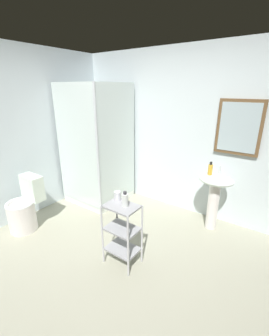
# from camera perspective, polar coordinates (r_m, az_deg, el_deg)

# --- Properties ---
(ground_plane) EXTENTS (4.20, 4.20, 0.02)m
(ground_plane) POSITION_cam_1_polar(r_m,az_deg,el_deg) (2.77, -7.56, -24.73)
(ground_plane) COLOR #9C9B85
(wall_back) EXTENTS (4.20, 0.14, 2.50)m
(wall_back) POSITION_cam_1_polar(r_m,az_deg,el_deg) (3.60, 12.17, 8.57)
(wall_back) COLOR silver
(wall_back) RESTS_ON ground_plane
(wall_left) EXTENTS (0.10, 4.20, 2.50)m
(wall_left) POSITION_cam_1_polar(r_m,az_deg,el_deg) (3.61, -30.85, 6.21)
(wall_left) COLOR white
(wall_left) RESTS_ON ground_plane
(shower_stall) EXTENTS (0.92, 0.92, 2.00)m
(shower_stall) POSITION_cam_1_polar(r_m,az_deg,el_deg) (3.95, -8.98, -2.20)
(shower_stall) COLOR white
(shower_stall) RESTS_ON ground_plane
(pedestal_sink) EXTENTS (0.46, 0.37, 0.81)m
(pedestal_sink) POSITION_cam_1_polar(r_m,az_deg,el_deg) (3.30, 19.71, -5.56)
(pedestal_sink) COLOR white
(pedestal_sink) RESTS_ON ground_plane
(sink_faucet) EXTENTS (0.03, 0.03, 0.10)m
(sink_faucet) POSITION_cam_1_polar(r_m,az_deg,el_deg) (3.30, 20.86, -0.38)
(sink_faucet) COLOR silver
(sink_faucet) RESTS_ON pedestal_sink
(toilet) EXTENTS (0.37, 0.49, 0.76)m
(toilet) POSITION_cam_1_polar(r_m,az_deg,el_deg) (3.57, -26.11, -9.19)
(toilet) COLOR white
(toilet) RESTS_ON ground_plane
(storage_cart) EXTENTS (0.38, 0.28, 0.74)m
(storage_cart) POSITION_cam_1_polar(r_m,az_deg,el_deg) (2.58, -3.18, -15.40)
(storage_cart) COLOR silver
(storage_cart) RESTS_ON ground_plane
(hand_soap_bottle) EXTENTS (0.06, 0.06, 0.18)m
(hand_soap_bottle) POSITION_cam_1_polar(r_m,az_deg,el_deg) (3.19, 18.69, -0.26)
(hand_soap_bottle) COLOR gold
(hand_soap_bottle) RESTS_ON pedestal_sink
(lotion_bottle_white) EXTENTS (0.07, 0.07, 0.17)m
(lotion_bottle_white) POSITION_cam_1_polar(r_m,az_deg,el_deg) (2.38, -2.42, -8.05)
(lotion_bottle_white) COLOR white
(lotion_bottle_white) RESTS_ON storage_cart
(rinse_cup) EXTENTS (0.08, 0.08, 0.10)m
(rinse_cup) POSITION_cam_1_polar(r_m,az_deg,el_deg) (2.52, -4.36, -7.04)
(rinse_cup) COLOR silver
(rinse_cup) RESTS_ON storage_cart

